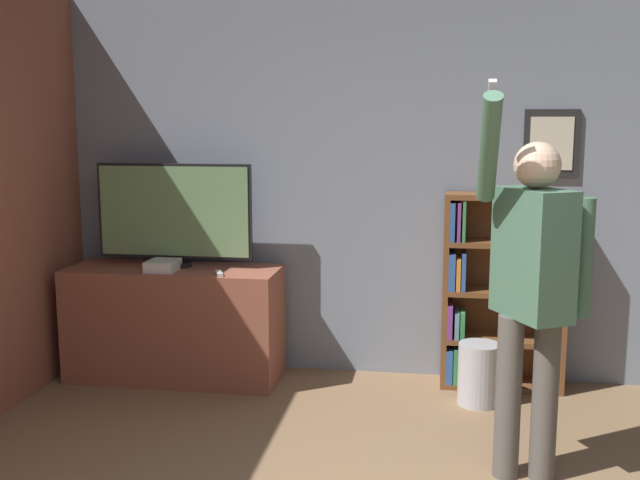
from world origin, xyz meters
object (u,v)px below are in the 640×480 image
Objects in this scene: bookshelf at (492,296)px; person at (532,279)px; waste_bin at (479,374)px; game_console at (163,265)px; television at (174,214)px.

person is at bearing -86.29° from bookshelf.
bookshelf is 0.57m from waste_bin.
person is (0.09, -1.35, 0.41)m from bookshelf.
waste_bin is at bearing 162.04° from person.
waste_bin is (2.14, -0.07, -0.63)m from game_console.
game_console is 0.17× the size of bookshelf.
television is at bearing -146.50° from person.
television is 2.32m from waste_bin.
person is at bearing -28.28° from television.
bookshelf is 1.41m from person.
bookshelf is at bearing 7.33° from game_console.
person reaches higher than bookshelf.
television is 0.55× the size of person.
game_console is 2.23m from waste_bin.
bookshelf is 0.67× the size of person.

